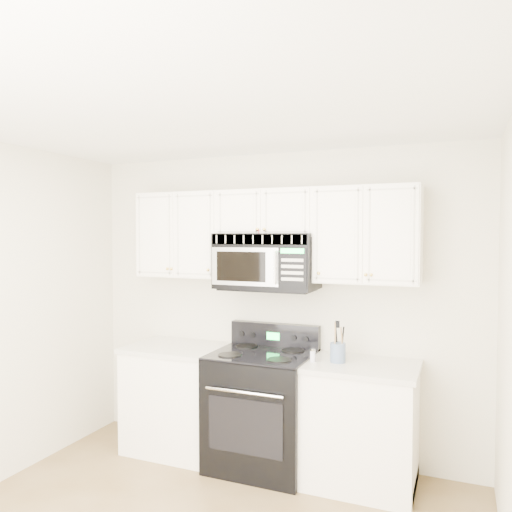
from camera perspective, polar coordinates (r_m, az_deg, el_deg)
The scene contains 9 objects.
room at distance 2.82m, azimuth -10.31°, elevation -9.77°, with size 3.51×3.51×2.61m.
base_cabinet_left at distance 4.64m, azimuth -8.85°, elevation -16.06°, with size 0.86×0.65×0.92m.
base_cabinet_right at distance 4.09m, azimuth 11.79°, elevation -18.67°, with size 0.86×0.65×0.92m.
range at distance 4.26m, azimuth 0.72°, elevation -16.93°, with size 0.80×0.72×1.13m.
upper_cabinets at distance 4.18m, azimuth 1.50°, elevation 2.95°, with size 2.44×0.37×0.75m.
microwave at distance 4.14m, azimuth 1.26°, elevation -0.56°, with size 0.83×0.46×0.46m.
utensil_crock at distance 3.94m, azimuth 9.35°, elevation -10.76°, with size 0.12×0.12×0.32m.
shaker_salt at distance 3.93m, azimuth 6.51°, elevation -11.19°, with size 0.04×0.04×0.10m.
shaker_pepper at distance 3.91m, azimuth 9.52°, elevation -11.33°, with size 0.04×0.04×0.09m.
Camera 1 is at (1.50, -2.32, 1.89)m, focal length 35.00 mm.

